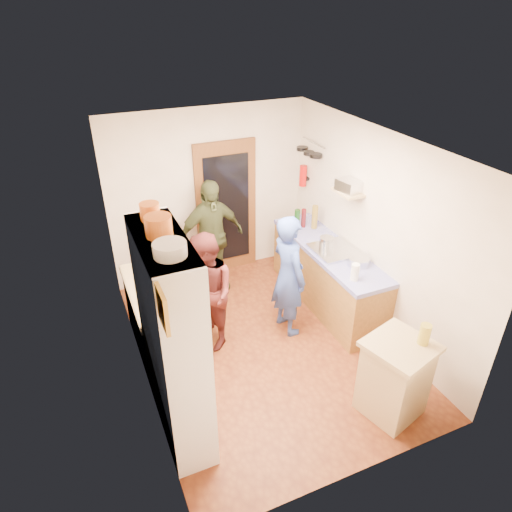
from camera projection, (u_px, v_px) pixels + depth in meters
floor at (264, 345)px, 5.87m from camera, size 3.00×4.00×0.02m
ceiling at (266, 143)px, 4.56m from camera, size 3.00×4.00×0.02m
wall_back at (209, 195)px, 6.81m from camera, size 3.00×0.02×2.60m
wall_front at (370, 373)px, 3.61m from camera, size 3.00×0.02×2.60m
wall_left at (132, 286)px, 4.69m from camera, size 0.02×4.00×2.60m
wall_right at (374, 233)px, 5.73m from camera, size 0.02×4.00×2.60m
door_frame at (226, 209)px, 6.99m from camera, size 0.95×0.06×2.10m
door_glass at (227, 209)px, 6.96m from camera, size 0.70×0.02×1.70m
hutch_body at (173, 343)px, 4.23m from camera, size 0.40×1.20×2.20m
hutch_top_shelf at (161, 240)px, 3.69m from camera, size 0.40×1.14×0.04m
plate_stack at (170, 249)px, 3.40m from camera, size 0.26×0.26×0.11m
orange_pot_a at (159, 226)px, 3.66m from camera, size 0.22×0.22×0.18m
orange_pot_b at (150, 212)px, 3.93m from camera, size 0.17×0.17×0.15m
left_counter_base at (160, 321)px, 5.59m from camera, size 0.60×1.40×0.85m
left_counter_top at (156, 291)px, 5.37m from camera, size 0.64×1.44×0.05m
toaster at (168, 302)px, 4.99m from camera, size 0.22×0.15×0.16m
kettle at (155, 294)px, 5.12m from camera, size 0.18×0.18×0.17m
orange_bowl at (159, 276)px, 5.50m from camera, size 0.27×0.27×0.10m
chopping_board at (147, 264)px, 5.82m from camera, size 0.32×0.25×0.02m
right_counter_base at (327, 277)px, 6.46m from camera, size 0.60×2.20×0.84m
right_counter_top at (329, 250)px, 6.24m from camera, size 0.62×2.22×0.06m
hob at (334, 250)px, 6.12m from camera, size 0.55×0.58×0.04m
pot_on_hob at (327, 242)px, 6.16m from camera, size 0.19×0.19×0.12m
bottle_a at (297, 220)px, 6.63m from camera, size 0.08×0.08×0.32m
bottle_b at (304, 218)px, 6.71m from camera, size 0.08×0.08×0.28m
bottle_c at (315, 217)px, 6.66m from camera, size 0.11×0.11×0.35m
paper_towel at (355, 272)px, 5.47m from camera, size 0.11×0.11×0.22m
mixing_bowl at (359, 261)px, 5.81m from camera, size 0.29×0.29×0.10m
island_base at (394, 380)px, 4.73m from camera, size 0.68×0.68×0.86m
island_top at (401, 346)px, 4.50m from camera, size 0.77×0.77×0.05m
cutting_board at (394, 345)px, 4.51m from camera, size 0.41×0.37×0.02m
oil_jar at (425, 334)px, 4.45m from camera, size 0.14×0.14×0.22m
pan_rail at (314, 143)px, 6.55m from camera, size 0.02×0.65×0.02m
pan_hang_a at (316, 155)px, 6.46m from camera, size 0.18×0.18×0.05m
pan_hang_b at (309, 153)px, 6.63m from camera, size 0.16×0.16×0.05m
pan_hang_c at (302, 149)px, 6.78m from camera, size 0.17×0.17×0.05m
wall_shelf at (348, 192)px, 5.84m from camera, size 0.26×0.42×0.03m
radio at (349, 186)px, 5.80m from camera, size 0.27×0.33×0.15m
ext_bracket at (306, 178)px, 7.00m from camera, size 0.06×0.10×0.04m
fire_extinguisher at (303, 176)px, 6.95m from camera, size 0.11×0.11×0.32m
picture_frame at (163, 309)px, 3.09m from camera, size 0.03×0.25×0.30m
person_hob at (292, 276)px, 5.74m from camera, size 0.45×0.64×1.65m
person_left at (208, 291)px, 5.56m from camera, size 0.69×0.83×1.54m
person_back at (212, 237)px, 6.57m from camera, size 1.05×0.53×1.73m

